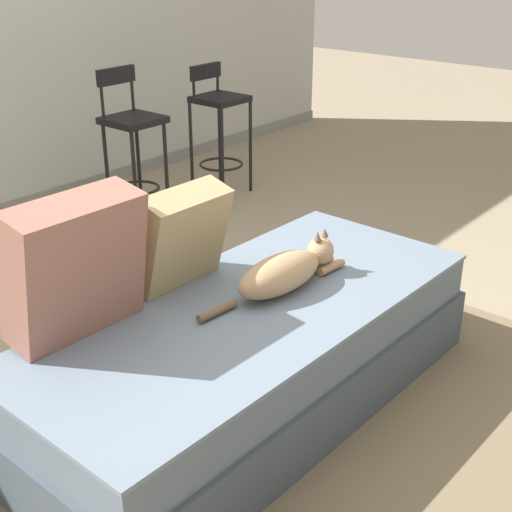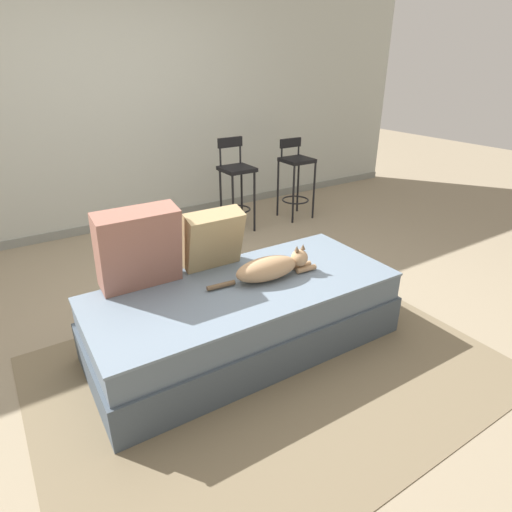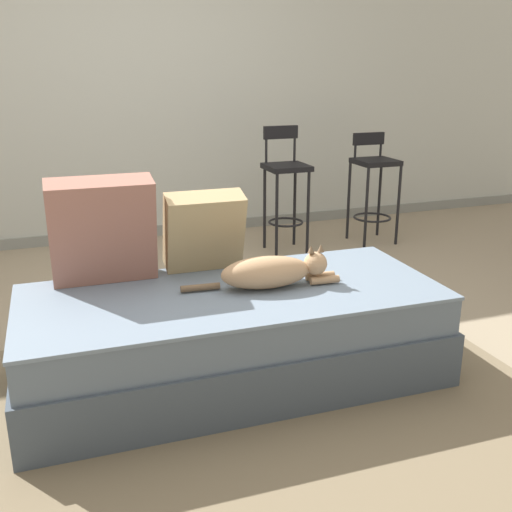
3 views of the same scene
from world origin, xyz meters
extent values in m
plane|color=gray|center=(0.00, 0.00, 0.00)|extent=(16.00, 16.00, 0.00)
cube|color=#B7BCB2|center=(0.00, 2.25, 1.30)|extent=(8.00, 0.10, 2.60)
cube|color=gray|center=(0.00, 2.20, 0.04)|extent=(8.00, 0.02, 0.09)
cube|color=#75664C|center=(0.00, -0.70, 0.00)|extent=(2.64, 1.94, 0.01)
cube|color=#44505B|center=(0.00, -0.40, 0.13)|extent=(1.95, 0.88, 0.26)
cube|color=slate|center=(0.00, -0.40, 0.35)|extent=(1.91, 0.84, 0.18)
cube|color=slate|center=(0.00, -0.40, 0.44)|extent=(1.92, 0.85, 0.02)
cube|color=#936051|center=(-0.53, -0.07, 0.70)|extent=(0.48, 0.25, 0.50)
cube|color=tan|center=(-0.04, -0.08, 0.65)|extent=(0.39, 0.24, 0.41)
ellipsoid|color=tan|center=(0.16, -0.41, 0.52)|extent=(0.43, 0.20, 0.15)
sphere|color=tan|center=(0.40, -0.43, 0.54)|extent=(0.11, 0.11, 0.11)
cone|color=brown|center=(0.37, -0.43, 0.62)|extent=(0.03, 0.03, 0.04)
cone|color=brown|center=(0.42, -0.43, 0.62)|extent=(0.03, 0.03, 0.04)
cylinder|color=tan|center=(0.43, -0.47, 0.47)|extent=(0.14, 0.05, 0.04)
cylinder|color=tan|center=(0.44, -0.41, 0.47)|extent=(0.14, 0.05, 0.04)
cylinder|color=brown|center=(-0.14, -0.36, 0.47)|extent=(0.18, 0.04, 0.03)
cylinder|color=black|center=(0.89, 1.28, 0.33)|extent=(0.02, 0.02, 0.65)
cylinder|color=black|center=(1.15, 1.28, 0.33)|extent=(0.02, 0.02, 0.65)
cylinder|color=black|center=(0.89, 1.54, 0.33)|extent=(0.02, 0.02, 0.65)
cylinder|color=black|center=(1.15, 1.54, 0.33)|extent=(0.02, 0.02, 0.65)
torus|color=black|center=(1.02, 1.41, 0.24)|extent=(0.28, 0.28, 0.02)
cube|color=black|center=(1.02, 1.41, 0.67)|extent=(0.32, 0.32, 0.04)
cylinder|color=black|center=(0.90, 1.54, 0.79)|extent=(0.02, 0.02, 0.27)
cylinder|color=black|center=(1.14, 1.54, 0.79)|extent=(0.02, 0.02, 0.27)
cube|color=black|center=(1.02, 1.54, 0.93)|extent=(0.28, 0.03, 0.10)
cylinder|color=black|center=(1.66, 1.26, 0.33)|extent=(0.02, 0.02, 0.65)
cylinder|color=black|center=(1.95, 1.26, 0.33)|extent=(0.02, 0.02, 0.65)
cylinder|color=black|center=(1.66, 1.56, 0.33)|extent=(0.02, 0.02, 0.65)
cylinder|color=black|center=(1.95, 1.56, 0.33)|extent=(0.02, 0.02, 0.65)
torus|color=black|center=(1.80, 1.41, 0.21)|extent=(0.32, 0.32, 0.02)
cube|color=black|center=(1.80, 1.41, 0.67)|extent=(0.32, 0.32, 0.04)
cylinder|color=black|center=(1.68, 1.54, 0.75)|extent=(0.02, 0.02, 0.19)
cylinder|color=black|center=(1.92, 1.54, 0.75)|extent=(0.02, 0.02, 0.19)
cube|color=black|center=(1.80, 1.54, 0.84)|extent=(0.28, 0.03, 0.10)
camera|label=1|loc=(-1.80, -1.93, 1.73)|focal=50.00mm
camera|label=2|loc=(-1.20, -2.38, 1.72)|focal=30.00mm
camera|label=3|loc=(-0.77, -2.84, 1.43)|focal=42.00mm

